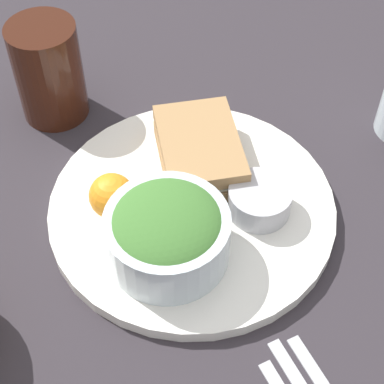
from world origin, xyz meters
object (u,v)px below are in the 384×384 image
sandwich (199,152)px  dressing_cup (260,200)px  plate (192,208)px  drink_glass (49,71)px  salad_bowl (167,232)px

sandwich → dressing_cup: 0.09m
plate → sandwich: sandwich is taller
plate → dressing_cup: 0.07m
plate → drink_glass: drink_glass is taller
dressing_cup → drink_glass: size_ratio=0.54×
sandwich → drink_glass: bearing=40.5°
salad_bowl → dressing_cup: size_ratio=1.85×
sandwich → drink_glass: 0.21m
plate → salad_bowl: (-0.05, 0.04, 0.04)m
sandwich → salad_bowl: 0.12m
drink_glass → plate: bearing=-152.6°
dressing_cup → drink_glass: drink_glass is taller
sandwich → salad_bowl: bearing=146.4°
sandwich → dressing_cup: size_ratio=1.98×
drink_glass → sandwich: bearing=-139.5°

